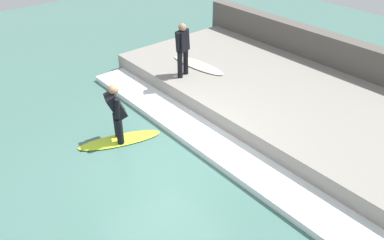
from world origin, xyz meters
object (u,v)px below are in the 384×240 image
surfer_riding (116,110)px  surfer_waiting_near (183,47)px  surfboard_waiting_near (198,65)px  surfboard_riding (120,140)px

surfer_riding → surfer_waiting_near: surfer_waiting_near is taller
surfer_riding → surfboard_waiting_near: size_ratio=0.73×
surfboard_riding → surfer_waiting_near: (2.74, 0.95, 1.38)m
surfboard_riding → surfer_waiting_near: 3.21m
surfboard_riding → surfer_riding: bearing=180.0°
surfer_riding → surfboard_riding: bearing=0.0°
surfboard_riding → surfboard_waiting_near: (3.50, 1.16, 0.54)m
surfboard_riding → surfboard_waiting_near: size_ratio=1.01×
surfboard_riding → surfer_waiting_near: surfer_waiting_near is taller
surfer_riding → surfboard_waiting_near: (3.50, 1.16, -0.31)m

